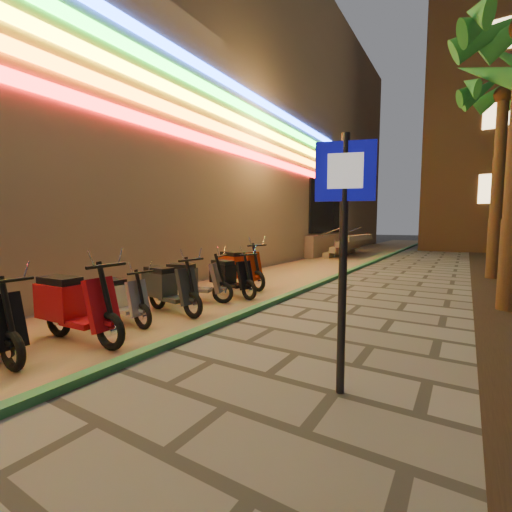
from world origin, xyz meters
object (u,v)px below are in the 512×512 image
Objects in this scene: scooter_5 at (72,306)px; scooter_8 at (191,281)px; scooter_6 at (119,299)px; scooter_9 at (229,276)px; scooter_10 at (238,268)px; scooter_7 at (167,287)px; pedestrian_sign at (344,229)px.

scooter_5 is 3.02m from scooter_8.
scooter_6 is 0.91× the size of scooter_9.
scooter_9 is 1.16m from scooter_10.
scooter_6 is 0.91× the size of scooter_8.
scooter_5 is at bearing -67.60° from scooter_10.
pedestrian_sign is at bearing -12.41° from scooter_7.
scooter_10 is at bearing 91.46° from scooter_5.
scooter_6 is 0.80× the size of scooter_10.
scooter_6 is (-0.23, 1.02, -0.11)m from scooter_5.
scooter_8 is at bearing 95.84° from scooter_6.
scooter_7 is (-4.14, 1.47, -1.25)m from pedestrian_sign.
scooter_6 is 1.03m from scooter_7.
scooter_8 is (-0.04, 1.98, 0.05)m from scooter_6.
scooter_9 is at bearing 94.04° from scooter_7.
pedestrian_sign reaches higher than scooter_9.
scooter_5 is 2.04m from scooter_7.
scooter_10 is (-0.46, 1.06, 0.07)m from scooter_9.
scooter_5 reaches higher than scooter_9.
scooter_5 reaches higher than scooter_8.
scooter_6 is 4.09m from scooter_10.
scooter_9 is at bearing -48.93° from scooter_10.
scooter_10 is at bearing 97.12° from scooter_6.
scooter_7 reaches higher than scooter_9.
scooter_6 is 3.04m from scooter_9.
scooter_8 is 1.09m from scooter_9.
scooter_9 is (0.11, 2.01, -0.02)m from scooter_7.
scooter_9 reaches higher than scooter_6.
scooter_8 is at bearing 109.46° from scooter_7.
scooter_5 is 1.08× the size of scooter_7.
pedestrian_sign is 6.49m from scooter_10.
scooter_6 is (-4.31, 0.46, -1.32)m from pedestrian_sign.
pedestrian_sign is at bearing -25.56° from scooter_9.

